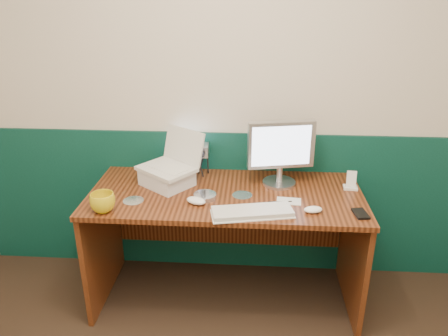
# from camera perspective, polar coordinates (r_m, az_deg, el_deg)

# --- Properties ---
(back_wall) EXTENTS (3.50, 0.04, 2.50)m
(back_wall) POSITION_cam_1_polar(r_m,az_deg,el_deg) (2.74, 1.18, 9.62)
(back_wall) COLOR beige
(back_wall) RESTS_ON ground
(wainscot) EXTENTS (3.48, 0.02, 1.00)m
(wainscot) POSITION_cam_1_polar(r_m,az_deg,el_deg) (2.99, 1.06, -4.56)
(wainscot) COLOR #062E26
(wainscot) RESTS_ON ground
(desk) EXTENTS (1.60, 0.70, 0.75)m
(desk) POSITION_cam_1_polar(r_m,az_deg,el_deg) (2.75, 0.22, -10.29)
(desk) COLOR #361709
(desk) RESTS_ON ground
(laptop_riser) EXTENTS (0.36, 0.35, 0.09)m
(laptop_riser) POSITION_cam_1_polar(r_m,az_deg,el_deg) (2.66, -7.47, -1.28)
(laptop_riser) COLOR white
(laptop_riser) RESTS_ON desk
(laptop) EXTENTS (0.40, 0.38, 0.26)m
(laptop) POSITION_cam_1_polar(r_m,az_deg,el_deg) (2.60, -7.66, 2.31)
(laptop) COLOR silver
(laptop) RESTS_ON laptop_riser
(monitor) EXTENTS (0.41, 0.19, 0.40)m
(monitor) POSITION_cam_1_polar(r_m,az_deg,el_deg) (2.62, 7.40, 1.88)
(monitor) COLOR #BBBBC0
(monitor) RESTS_ON desk
(keyboard) EXTENTS (0.45, 0.23, 0.02)m
(keyboard) POSITION_cam_1_polar(r_m,az_deg,el_deg) (2.33, 3.71, -5.82)
(keyboard) COLOR silver
(keyboard) RESTS_ON desk
(mouse_right) EXTENTS (0.11, 0.08, 0.03)m
(mouse_right) POSITION_cam_1_polar(r_m,az_deg,el_deg) (2.39, 11.56, -5.34)
(mouse_right) COLOR white
(mouse_right) RESTS_ON desk
(mouse_left) EXTENTS (0.13, 0.11, 0.04)m
(mouse_left) POSITION_cam_1_polar(r_m,az_deg,el_deg) (2.43, -3.66, -4.28)
(mouse_left) COLOR white
(mouse_left) RESTS_ON desk
(mug) EXTENTS (0.16, 0.16, 0.11)m
(mug) POSITION_cam_1_polar(r_m,az_deg,el_deg) (2.42, -15.57, -4.36)
(mug) COLOR gold
(mug) RESTS_ON desk
(camcorder) EXTENTS (0.10, 0.15, 0.22)m
(camcorder) POSITION_cam_1_polar(r_m,az_deg,el_deg) (2.77, -2.75, 1.25)
(camcorder) COLOR #A4A4A9
(camcorder) RESTS_ON desk
(cd_spindle) EXTENTS (0.13, 0.13, 0.03)m
(cd_spindle) POSITION_cam_1_polar(r_m,az_deg,el_deg) (2.49, -2.51, -3.69)
(cd_spindle) COLOR silver
(cd_spindle) RESTS_ON desk
(cd_loose_a) EXTENTS (0.12, 0.12, 0.00)m
(cd_loose_a) POSITION_cam_1_polar(r_m,az_deg,el_deg) (2.52, -11.75, -4.18)
(cd_loose_a) COLOR #B1BBC2
(cd_loose_a) RESTS_ON desk
(cd_loose_b) EXTENTS (0.12, 0.12, 0.00)m
(cd_loose_b) POSITION_cam_1_polar(r_m,az_deg,el_deg) (2.54, 2.40, -3.54)
(cd_loose_b) COLOR silver
(cd_loose_b) RESTS_ON desk
(pen) EXTENTS (0.13, 0.02, 0.01)m
(pen) POSITION_cam_1_polar(r_m,az_deg,el_deg) (2.47, 7.32, -4.40)
(pen) COLOR black
(pen) RESTS_ON desk
(papers) EXTENTS (0.14, 0.10, 0.00)m
(papers) POSITION_cam_1_polar(r_m,az_deg,el_deg) (2.49, 8.46, -4.31)
(papers) COLOR silver
(papers) RESTS_ON desk
(dock) EXTENTS (0.09, 0.07, 0.02)m
(dock) POSITION_cam_1_polar(r_m,az_deg,el_deg) (2.72, 16.17, -2.46)
(dock) COLOR white
(dock) RESTS_ON desk
(music_player) EXTENTS (0.06, 0.03, 0.10)m
(music_player) POSITION_cam_1_polar(r_m,az_deg,el_deg) (2.69, 16.30, -1.37)
(music_player) COLOR white
(music_player) RESTS_ON dock
(pda) EXTENTS (0.08, 0.12, 0.01)m
(pda) POSITION_cam_1_polar(r_m,az_deg,el_deg) (2.43, 17.41, -5.72)
(pda) COLOR black
(pda) RESTS_ON desk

